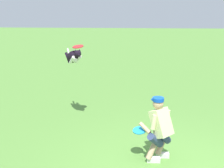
# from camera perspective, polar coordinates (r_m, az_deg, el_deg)

# --- Properties ---
(person) EXTENTS (0.70, 0.57, 1.29)m
(person) POSITION_cam_1_polar(r_m,az_deg,el_deg) (6.04, 8.93, -8.08)
(person) COLOR silver
(person) RESTS_ON ground_plane
(dog) EXTENTS (0.57, 0.91, 0.50)m
(dog) POSITION_cam_1_polar(r_m,az_deg,el_deg) (7.87, -7.24, 5.10)
(dog) COLOR black
(frisbee_flying) EXTENTS (0.28, 0.28, 0.09)m
(frisbee_flying) POSITION_cam_1_polar(r_m,az_deg,el_deg) (7.66, -6.42, 7.01)
(frisbee_flying) COLOR red
(frisbee_held) EXTENTS (0.39, 0.39, 0.09)m
(frisbee_held) POSITION_cam_1_polar(r_m,az_deg,el_deg) (6.09, 5.22, -8.64)
(frisbee_held) COLOR #2097DB
(frisbee_held) RESTS_ON person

